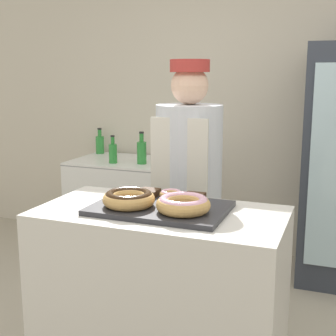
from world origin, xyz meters
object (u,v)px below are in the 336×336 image
at_px(donut_chocolate_glaze, 129,198).
at_px(bottle_green_b_b, 100,144).
at_px(chest_freezer, 135,206).
at_px(bottle_green_b, 142,151).
at_px(brownie_back_right, 194,197).
at_px(serving_tray, 160,208).
at_px(baker_person, 188,195).
at_px(donut_mini_center, 171,194).
at_px(donut_light_glaze, 183,204).
at_px(brownie_back_left, 149,193).
at_px(bottle_green, 113,152).

xyz_separation_m(donut_chocolate_glaze, bottle_green_b_b, (-1.28, 2.04, -0.10)).
height_order(chest_freezer, bottle_green_b, bottle_green_b).
xyz_separation_m(donut_chocolate_glaze, brownie_back_right, (0.25, 0.20, -0.02)).
relative_size(serving_tray, baker_person, 0.37).
bearing_deg(bottle_green_b_b, donut_mini_center, -52.39).
height_order(donut_light_glaze, bottle_green_b, bottle_green_b).
relative_size(brownie_back_right, bottle_green_b, 0.34).
height_order(chest_freezer, bottle_green_b_b, bottle_green_b_b).
bearing_deg(brownie_back_right, brownie_back_left, 180.00).
height_order(brownie_back_right, bottle_green_b_b, bottle_green_b_b).
height_order(donut_chocolate_glaze, brownie_back_right, donut_chocolate_glaze).
height_order(donut_mini_center, chest_freezer, donut_mini_center).
bearing_deg(chest_freezer, donut_light_glaze, -59.01).
height_order(serving_tray, donut_mini_center, donut_mini_center).
height_order(serving_tray, brownie_back_right, brownie_back_right).
bearing_deg(baker_person, donut_mini_center, -80.80).
distance_m(donut_mini_center, chest_freezer, 1.95).
bearing_deg(donut_light_glaze, bottle_green_b_b, 127.23).
distance_m(bottle_green, bottle_green_b_b, 0.53).
height_order(donut_light_glaze, donut_mini_center, donut_light_glaze).
relative_size(donut_light_glaze, chest_freezer, 0.22).
distance_m(donut_mini_center, baker_person, 0.54).
bearing_deg(bottle_green_b, donut_mini_center, -61.09).
xyz_separation_m(donut_chocolate_glaze, brownie_back_left, (0.01, 0.20, -0.02)).
height_order(brownie_back_right, bottle_green_b, bottle_green_b).
height_order(brownie_back_left, bottle_green, bottle_green).
height_order(donut_light_glaze, chest_freezer, donut_light_glaze).
bearing_deg(brownie_back_left, serving_tray, -50.42).
bearing_deg(donut_chocolate_glaze, chest_freezer, 114.48).
distance_m(brownie_back_left, bottle_green_b, 1.66).
height_order(baker_person, bottle_green_b, baker_person).
xyz_separation_m(baker_person, bottle_green_b, (-0.74, 0.98, 0.06)).
height_order(brownie_back_left, bottle_green_b_b, bottle_green_b_b).
bearing_deg(donut_mini_center, chest_freezer, 120.68).
xyz_separation_m(donut_mini_center, bottle_green_b, (-0.83, 1.50, -0.07)).
bearing_deg(chest_freezer, donut_chocolate_glaze, -65.52).
distance_m(donut_chocolate_glaze, baker_person, 0.73).
bearing_deg(serving_tray, bottle_green, 124.06).
xyz_separation_m(serving_tray, bottle_green, (-1.07, 1.58, -0.05)).
relative_size(brownie_back_left, brownie_back_right, 1.00).
relative_size(chest_freezer, bottle_green_b_b, 4.44).
relative_size(donut_light_glaze, donut_mini_center, 2.10).
distance_m(baker_person, chest_freezer, 1.46).
bearing_deg(bottle_green_b_b, bottle_green_b, -29.89).
bearing_deg(baker_person, donut_chocolate_glaze, -93.77).
relative_size(brownie_back_right, chest_freezer, 0.09).
xyz_separation_m(donut_light_glaze, brownie_back_right, (-0.01, 0.20, -0.02)).
relative_size(donut_light_glaze, brownie_back_left, 2.55).
bearing_deg(chest_freezer, donut_mini_center, -59.32).
bearing_deg(donut_light_glaze, donut_mini_center, 123.47).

